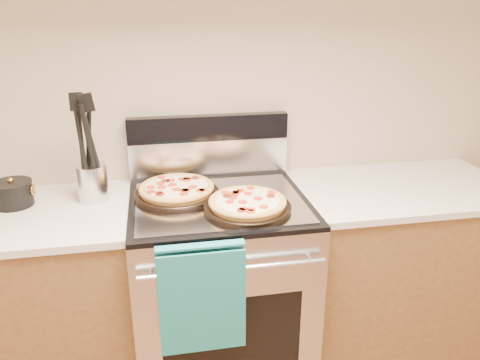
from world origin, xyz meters
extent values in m
plane|color=tan|center=(0.00, 2.00, 1.35)|extent=(4.00, 0.00, 4.00)
cube|color=#B7B7BC|center=(0.00, 1.65, 0.45)|extent=(0.76, 0.68, 0.90)
cube|color=black|center=(0.00, 1.31, 0.45)|extent=(0.56, 0.01, 0.40)
cube|color=black|center=(0.00, 1.65, 0.91)|extent=(0.76, 0.68, 0.02)
cube|color=silver|center=(0.00, 1.96, 1.01)|extent=(0.76, 0.06, 0.18)
cube|color=black|center=(0.00, 1.96, 1.16)|extent=(0.76, 0.06, 0.12)
cylinder|color=silver|center=(0.00, 1.27, 0.80)|extent=(0.70, 0.03, 0.03)
cube|color=gray|center=(0.00, 1.62, 0.92)|extent=(0.70, 0.55, 0.01)
cube|color=brown|center=(-0.88, 1.68, 0.44)|extent=(1.00, 0.62, 0.88)
cube|color=beige|center=(-0.88, 1.68, 0.90)|extent=(1.02, 0.64, 0.03)
cube|color=brown|center=(0.88, 1.68, 0.44)|extent=(1.00, 0.62, 0.88)
cube|color=beige|center=(0.88, 1.68, 0.90)|extent=(1.02, 0.64, 0.03)
cylinder|color=silver|center=(-0.53, 1.77, 0.99)|extent=(0.17, 0.17, 0.16)
cylinder|color=black|center=(-0.86, 1.77, 0.96)|extent=(0.17, 0.17, 0.10)
camera|label=1|loc=(-0.25, -0.19, 1.71)|focal=35.00mm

